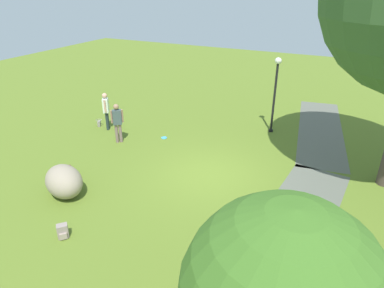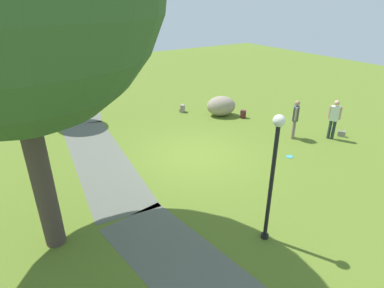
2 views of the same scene
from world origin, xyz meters
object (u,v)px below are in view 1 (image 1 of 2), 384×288
(handbag_on_grass, at_px, (99,123))
(lawn_boulder, at_px, (64,181))
(woman_with_handbag, at_px, (106,109))
(man_near_boulder, at_px, (117,120))
(frisbee_on_grass, at_px, (164,138))
(lamp_post, at_px, (275,87))
(spare_backpack_on_lawn, at_px, (63,231))
(backpack_by_boulder, at_px, (69,172))

(handbag_on_grass, bearing_deg, lawn_boulder, 29.40)
(woman_with_handbag, relative_size, handbag_on_grass, 4.64)
(man_near_boulder, xyz_separation_m, frisbee_on_grass, (-1.20, 1.52, -0.99))
(handbag_on_grass, height_order, frisbee_on_grass, handbag_on_grass)
(lawn_boulder, relative_size, woman_with_handbag, 1.03)
(lawn_boulder, height_order, man_near_boulder, man_near_boulder)
(man_near_boulder, bearing_deg, woman_with_handbag, -124.89)
(lawn_boulder, bearing_deg, handbag_on_grass, -150.60)
(lamp_post, distance_m, man_near_boulder, 6.93)
(lawn_boulder, bearing_deg, frisbee_on_grass, 173.24)
(spare_backpack_on_lawn, bearing_deg, lamp_post, 161.19)
(lamp_post, height_order, frisbee_on_grass, lamp_post)
(woman_with_handbag, xyz_separation_m, backpack_by_boulder, (4.05, 1.50, -0.82))
(lamp_post, distance_m, lawn_boulder, 9.40)
(woman_with_handbag, height_order, man_near_boulder, woman_with_handbag)
(frisbee_on_grass, bearing_deg, backpack_by_boulder, -17.44)
(lawn_boulder, xyz_separation_m, woman_with_handbag, (-4.96, -2.24, 0.50))
(woman_with_handbag, xyz_separation_m, spare_backpack_on_lawn, (6.52, 3.65, -0.82))
(frisbee_on_grass, bearing_deg, woman_with_handbag, -84.73)
(woman_with_handbag, bearing_deg, frisbee_on_grass, 95.27)
(spare_backpack_on_lawn, bearing_deg, woman_with_handbag, -150.72)
(woman_with_handbag, distance_m, handbag_on_grass, 1.08)
(woman_with_handbag, bearing_deg, backpack_by_boulder, 20.28)
(man_near_boulder, bearing_deg, lawn_boulder, 12.57)
(lamp_post, distance_m, frisbee_on_grass, 5.34)
(lamp_post, relative_size, man_near_boulder, 1.97)
(woman_with_handbag, relative_size, man_near_boulder, 1.02)
(lamp_post, xyz_separation_m, woman_with_handbag, (3.04, -6.91, -1.08))
(lamp_post, bearing_deg, lawn_boulder, -30.28)
(man_near_boulder, height_order, backpack_by_boulder, man_near_boulder)
(frisbee_on_grass, bearing_deg, lawn_boulder, -6.76)
(lawn_boulder, xyz_separation_m, frisbee_on_grass, (-5.23, 0.62, -0.50))
(woman_with_handbag, xyz_separation_m, man_near_boulder, (0.93, 1.34, -0.02))
(handbag_on_grass, distance_m, backpack_by_boulder, 4.69)
(frisbee_on_grass, bearing_deg, spare_backpack_on_lawn, 6.72)
(spare_backpack_on_lawn, distance_m, frisbee_on_grass, 6.83)
(backpack_by_boulder, relative_size, frisbee_on_grass, 1.57)
(lawn_boulder, bearing_deg, man_near_boulder, -167.43)
(spare_backpack_on_lawn, bearing_deg, handbag_on_grass, -147.17)
(woman_with_handbag, height_order, backpack_by_boulder, woman_with_handbag)
(lamp_post, distance_m, handbag_on_grass, 8.31)
(lamp_post, distance_m, woman_with_handbag, 7.62)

